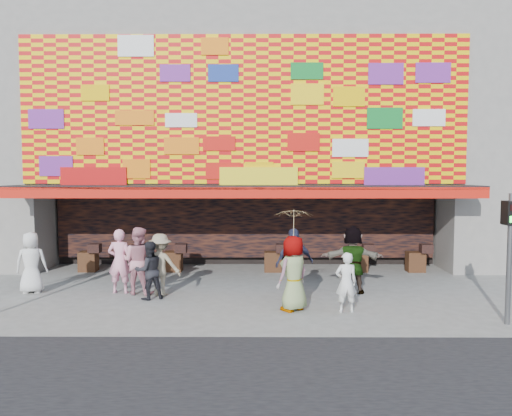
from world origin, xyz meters
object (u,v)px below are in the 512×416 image
object	(u,v)px
ped_a	(31,262)
ped_i	(138,261)
ped_b	(120,261)
ped_e	(294,263)
signal_right	(510,244)
ped_h	(346,282)
ped_g	(293,273)
ped_d	(160,265)
parasol	(294,226)
ped_f	(353,260)
ped_c	(149,270)

from	to	relation	value
ped_a	ped_i	bearing A→B (deg)	167.07
ped_b	ped_i	bearing A→B (deg)	170.80
ped_b	ped_e	size ratio (longest dim) A/B	0.96
signal_right	ped_h	distance (m)	3.82
signal_right	ped_a	xyz separation A→B (m)	(-12.24, 2.92, -0.98)
ped_g	ped_h	world-z (taller)	ped_g
signal_right	ped_e	distance (m)	5.34
signal_right	ped_d	world-z (taller)	signal_right
ped_g	ped_h	xyz separation A→B (m)	(1.30, -0.14, -0.20)
ped_e	parasol	bearing A→B (deg)	60.74
ped_i	parasol	world-z (taller)	parasol
ped_b	ped_d	bearing A→B (deg)	169.15
signal_right	ped_f	world-z (taller)	signal_right
ped_d	ped_h	size ratio (longest dim) A/B	1.17
ped_c	ped_i	size ratio (longest dim) A/B	0.83
ped_f	parasol	world-z (taller)	parasol
ped_d	ped_e	bearing A→B (deg)	-178.51
ped_g	ped_d	bearing A→B (deg)	-64.01
ped_a	ped_d	world-z (taller)	ped_a
ped_d	ped_f	size ratio (longest dim) A/B	0.90
ped_b	ped_g	bearing A→B (deg)	162.19
ped_e	ped_h	xyz separation A→B (m)	(1.18, -1.37, -0.22)
ped_c	ped_d	distance (m)	0.48
ped_e	ped_f	size ratio (longest dim) A/B	1.00
signal_right	ped_c	distance (m)	9.04
ped_a	ped_e	world-z (taller)	ped_e
signal_right	ped_a	size ratio (longest dim) A/B	1.70
ped_c	ped_i	bearing A→B (deg)	-81.70
ped_c	ped_g	world-z (taller)	ped_g
ped_c	ped_g	distance (m)	4.03
ped_a	ped_g	world-z (taller)	ped_g
ped_f	parasol	size ratio (longest dim) A/B	1.07
ped_b	ped_i	size ratio (longest dim) A/B	0.97
signal_right	ped_b	xyz separation A→B (m)	(-9.70, 2.92, -0.93)
ped_h	ped_f	bearing A→B (deg)	-110.32
ped_d	ped_i	xyz separation A→B (m)	(-0.67, 0.18, 0.08)
ped_h	ped_c	bearing A→B (deg)	-18.95
ped_d	ped_e	size ratio (longest dim) A/B	0.90
signal_right	ped_a	world-z (taller)	signal_right
ped_a	parasol	world-z (taller)	parasol
ped_g	ped_h	size ratio (longest dim) A/B	1.26
ped_h	ped_i	xyz separation A→B (m)	(-5.61, 1.83, 0.21)
ped_g	ped_e	bearing A→B (deg)	-136.75
ped_c	ped_h	xyz separation A→B (m)	(5.17, -1.24, -0.05)
ped_f	ped_b	bearing A→B (deg)	4.80
ped_a	ped_b	xyz separation A→B (m)	(2.55, 0.00, 0.04)
parasol	ped_h	bearing A→B (deg)	-6.27
signal_right	ped_a	distance (m)	12.62
ped_b	ped_i	xyz separation A→B (m)	(0.56, -0.12, 0.03)
ped_c	ped_e	size ratio (longest dim) A/B	0.82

